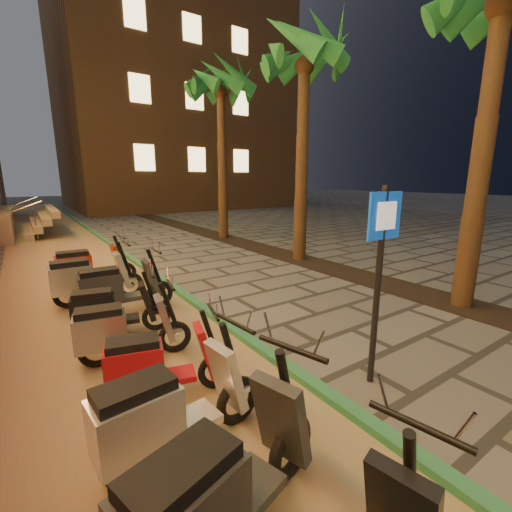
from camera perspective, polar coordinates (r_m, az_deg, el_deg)
ground at (r=4.55m, az=34.66°, el=-23.67°), size 120.00×120.00×0.00m
parking_strip at (r=11.42m, az=-28.32°, el=-1.64°), size 3.40×60.00×0.01m
green_curb at (r=11.69m, az=-20.08°, el=-0.35°), size 0.18×60.00×0.10m
planting_strip at (r=9.78m, az=14.97°, el=-2.70°), size 1.20×40.00×0.02m
apartment_block at (r=36.79m, az=-14.71°, el=28.06°), size 18.00×16.06×25.00m
palm_b at (r=8.39m, az=35.97°, el=31.27°), size 2.97×3.02×6.66m
palm_c at (r=11.30m, az=8.11°, el=29.00°), size 2.97×3.02×6.91m
palm_d at (r=15.33m, az=-5.91°, el=25.50°), size 2.97×3.02×7.16m
pedestrian_sign at (r=4.30m, az=20.03°, el=-0.63°), size 0.54×0.10×2.47m
scooter_4 at (r=2.71m, az=-6.45°, el=-34.30°), size 1.80×0.92×1.28m
scooter_5 at (r=3.42m, az=-14.82°, el=-23.92°), size 1.70×0.64×1.19m
scooter_6 at (r=4.27m, az=-16.38°, el=-16.97°), size 1.49×0.74×1.05m
scooter_7 at (r=5.21m, az=-21.76°, el=-11.50°), size 1.58×0.69×1.11m
scooter_8 at (r=6.07m, az=-23.24°, el=-8.33°), size 1.51×0.71×1.06m
scooter_9 at (r=6.97m, az=-22.33°, el=-5.00°), size 1.72×0.60×1.22m
scooter_10 at (r=7.77m, az=-26.44°, el=-3.47°), size 1.78×0.63×1.26m
scooter_11 at (r=8.85m, az=-26.34°, el=-1.71°), size 1.74×0.61×1.23m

